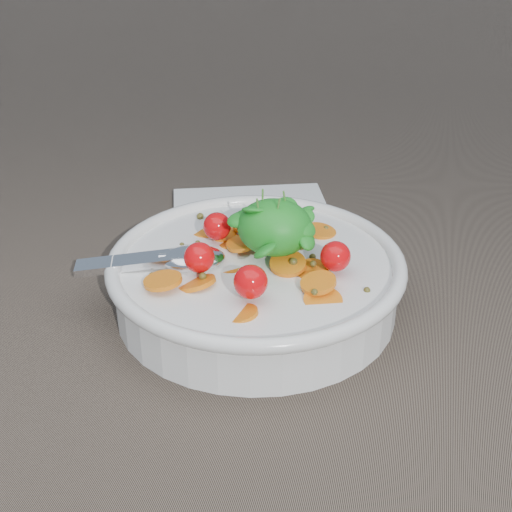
# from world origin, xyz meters

# --- Properties ---
(ground) EXTENTS (6.00, 6.00, 0.00)m
(ground) POSITION_xyz_m (0.00, 0.00, 0.00)
(ground) COLOR brown
(ground) RESTS_ON ground
(bowl) EXTENTS (0.27, 0.25, 0.11)m
(bowl) POSITION_xyz_m (0.02, 0.03, 0.03)
(bowl) COLOR white
(bowl) RESTS_ON ground
(napkin) EXTENTS (0.21, 0.20, 0.01)m
(napkin) POSITION_xyz_m (-0.03, 0.20, 0.00)
(napkin) COLOR white
(napkin) RESTS_ON ground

